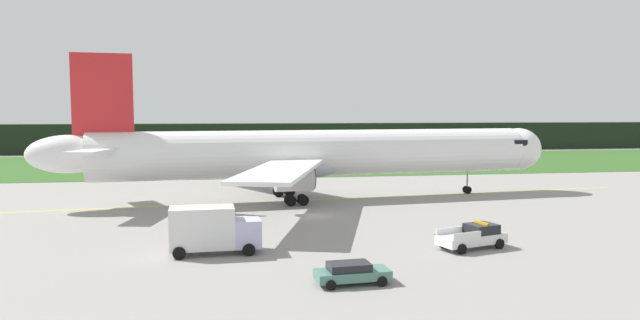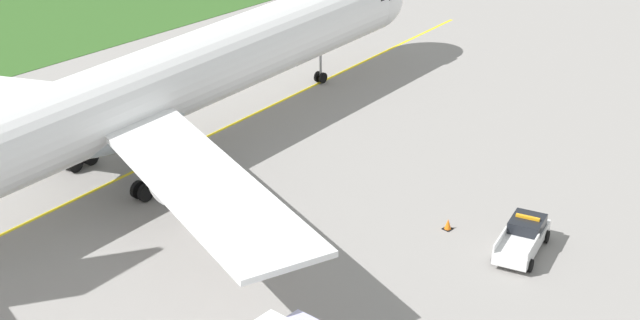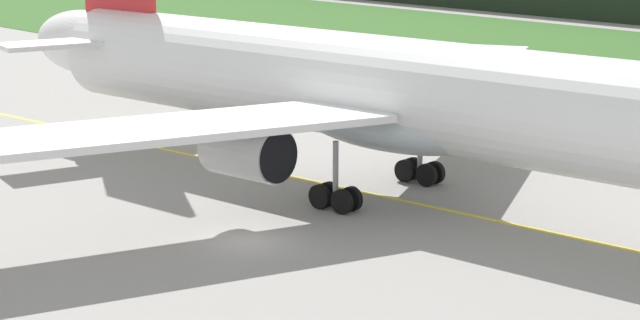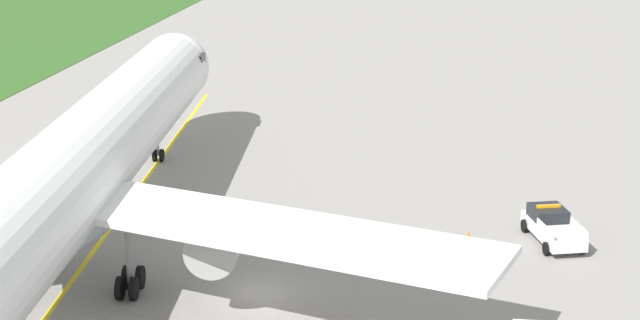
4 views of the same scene
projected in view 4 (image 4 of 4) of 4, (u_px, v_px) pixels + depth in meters
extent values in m
plane|color=gray|center=(253.00, 295.00, 50.72)|extent=(320.00, 320.00, 0.00)
cube|color=yellow|center=(84.00, 265.00, 54.43)|extent=(80.37, 8.81, 0.01)
cylinder|color=white|center=(76.00, 169.00, 52.84)|extent=(50.77, 10.60, 5.31)
ellipsoid|color=white|center=(175.00, 67.00, 77.95)|extent=(6.37, 5.90, 5.31)
ellipsoid|color=#AEBAC1|center=(64.00, 211.00, 50.86)|extent=(12.37, 6.80, 2.92)
cube|color=black|center=(171.00, 59.00, 76.48)|extent=(2.32, 5.21, 0.70)
cube|color=white|center=(282.00, 232.00, 45.92)|extent=(10.97, 21.59, 0.35)
cylinder|color=#A9A9A9|center=(216.00, 240.00, 48.33)|extent=(4.07, 2.93, 2.54)
cylinder|color=black|center=(222.00, 226.00, 50.21)|extent=(0.37, 2.34, 2.34)
cylinder|color=gray|center=(157.00, 137.00, 72.21)|extent=(0.20, 0.20, 2.79)
cylinder|color=black|center=(155.00, 155.00, 72.63)|extent=(0.92, 0.31, 0.90)
cylinder|color=black|center=(162.00, 155.00, 72.60)|extent=(0.92, 0.31, 0.90)
cylinder|color=black|center=(8.00, 274.00, 51.74)|extent=(1.22, 0.42, 1.20)
cylinder|color=gray|center=(129.00, 257.00, 50.29)|extent=(0.28, 0.28, 2.79)
cylinder|color=black|center=(127.00, 277.00, 51.39)|extent=(1.22, 0.42, 1.20)
cylinder|color=black|center=(140.00, 277.00, 51.35)|extent=(1.22, 0.42, 1.20)
cylinder|color=black|center=(120.00, 288.00, 50.05)|extent=(1.22, 0.42, 1.20)
cylinder|color=black|center=(134.00, 288.00, 50.01)|extent=(1.22, 0.42, 1.20)
cube|color=silver|center=(553.00, 230.00, 57.37)|extent=(5.69, 3.56, 0.70)
cube|color=black|center=(548.00, 213.00, 58.07)|extent=(2.60, 2.43, 0.70)
cube|color=silver|center=(545.00, 230.00, 55.86)|extent=(2.47, 0.87, 0.45)
cube|color=silver|center=(579.00, 228.00, 56.13)|extent=(2.47, 0.87, 0.45)
cube|color=orange|center=(548.00, 206.00, 57.95)|extent=(0.62, 1.42, 0.16)
cylinder|color=black|center=(525.00, 226.00, 59.05)|extent=(0.80, 0.46, 0.76)
cylinder|color=black|center=(558.00, 224.00, 59.33)|extent=(0.80, 0.46, 0.76)
cylinder|color=black|center=(547.00, 249.00, 55.62)|extent=(0.80, 0.46, 0.76)
cylinder|color=black|center=(582.00, 247.00, 55.90)|extent=(0.80, 0.46, 0.76)
cube|color=black|center=(468.00, 242.00, 57.58)|extent=(0.56, 0.56, 0.03)
cone|color=orange|center=(469.00, 236.00, 57.48)|extent=(0.43, 0.43, 0.67)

